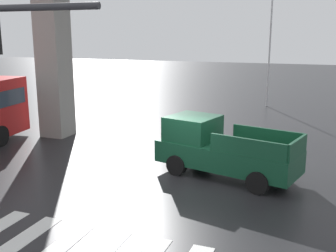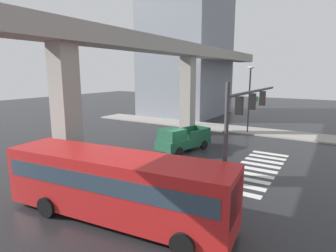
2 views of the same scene
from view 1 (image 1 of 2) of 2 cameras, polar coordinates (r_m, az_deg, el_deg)
name	(u,v)px [view 1 (image 1 of 2)]	position (r m, az deg, el deg)	size (l,w,h in m)	color
ground_plane	(176,181)	(14.55, 1.07, -7.68)	(120.00, 120.00, 0.00)	#232326
pickup_truck	(220,149)	(14.97, 7.24, -3.21)	(5.41, 3.07, 2.08)	#14472D
flagpole	(273,15)	(29.59, 14.46, 14.77)	(1.16, 0.12, 10.96)	silver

